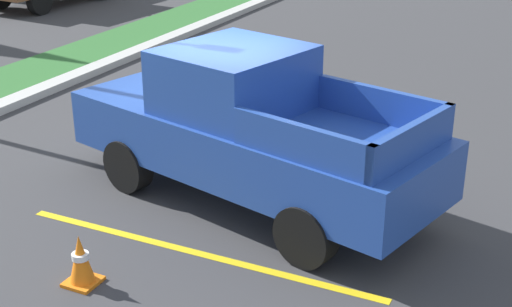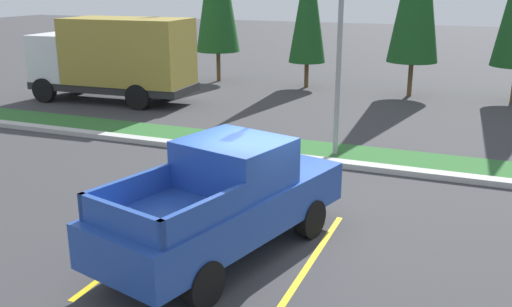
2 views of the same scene
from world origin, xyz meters
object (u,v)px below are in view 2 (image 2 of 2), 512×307
(pickup_truck_main, at_px, (226,200))
(cypress_tree_left_inner, at_px, (308,3))
(cargo_truck_distant, at_px, (114,57))
(traffic_cone, at_px, (127,203))
(street_light, at_px, (339,30))

(pickup_truck_main, relative_size, cypress_tree_left_inner, 0.84)
(cargo_truck_distant, bearing_deg, traffic_cone, -53.75)
(traffic_cone, bearing_deg, pickup_truck_main, -15.47)
(cargo_truck_distant, relative_size, cypress_tree_left_inner, 1.05)
(pickup_truck_main, height_order, cypress_tree_left_inner, cypress_tree_left_inner)
(pickup_truck_main, xyz_separation_m, traffic_cone, (-2.68, 0.74, -0.75))
(traffic_cone, bearing_deg, cypress_tree_left_inner, 93.75)
(pickup_truck_main, height_order, traffic_cone, pickup_truck_main)
(cargo_truck_distant, relative_size, street_light, 1.15)
(pickup_truck_main, relative_size, street_light, 0.92)
(cargo_truck_distant, xyz_separation_m, traffic_cone, (7.36, -10.04, -1.56))
(pickup_truck_main, distance_m, cargo_truck_distant, 14.76)
(street_light, bearing_deg, cypress_tree_left_inner, 111.19)
(street_light, distance_m, traffic_cone, 7.26)
(cypress_tree_left_inner, relative_size, traffic_cone, 10.96)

